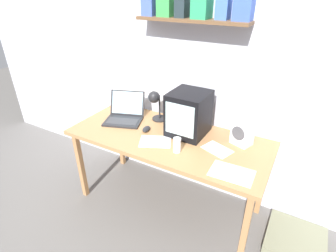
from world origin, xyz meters
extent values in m
plane|color=#64605C|center=(0.00, 0.00, 0.00)|extent=(12.00, 12.00, 0.00)
cube|color=silver|center=(0.00, 0.44, 1.30)|extent=(5.60, 0.06, 2.60)
cube|color=white|center=(-0.58, 0.40, 1.17)|extent=(0.68, 0.01, 0.58)
cube|color=brown|center=(0.03, 0.32, 1.65)|extent=(0.92, 0.18, 0.02)
cube|color=#435DB2|center=(-0.35, 0.34, 1.74)|extent=(0.11, 0.14, 0.16)
cube|color=green|center=(-0.20, 0.34, 1.78)|extent=(0.12, 0.13, 0.24)
cube|color=#202D32|center=(-0.05, 0.33, 1.75)|extent=(0.09, 0.14, 0.18)
cube|color=#2A955E|center=(0.11, 0.33, 1.75)|extent=(0.12, 0.15, 0.16)
cube|color=#4067B3|center=(0.27, 0.35, 1.76)|extent=(0.09, 0.11, 0.20)
cube|color=#3A59B2|center=(0.42, 0.34, 1.75)|extent=(0.13, 0.13, 0.17)
cube|color=#AF7B4B|center=(0.00, 0.00, 0.74)|extent=(1.70, 0.74, 0.03)
cube|color=#AF7B4B|center=(-0.79, -0.31, 0.36)|extent=(0.04, 0.05, 0.72)
cube|color=#AF7B4B|center=(0.79, -0.31, 0.36)|extent=(0.04, 0.05, 0.72)
cube|color=#AF7B4B|center=(-0.79, 0.31, 0.36)|extent=(0.04, 0.05, 0.72)
cube|color=#AF7B4B|center=(0.79, 0.31, 0.36)|extent=(0.04, 0.05, 0.72)
cube|color=black|center=(0.12, 0.14, 0.94)|extent=(0.31, 0.33, 0.37)
cube|color=silver|center=(0.12, -0.02, 0.95)|extent=(0.25, 0.01, 0.27)
cube|color=#232326|center=(-0.49, 0.02, 0.77)|extent=(0.39, 0.34, 0.02)
cube|color=#38383A|center=(-0.49, 0.01, 0.78)|extent=(0.31, 0.22, 0.00)
cube|color=#232326|center=(-0.55, 0.18, 0.88)|extent=(0.35, 0.20, 0.22)
cube|color=#A6D3F3|center=(-0.55, 0.18, 0.88)|extent=(0.31, 0.19, 0.20)
cylinder|color=#232326|center=(-0.23, 0.24, 0.76)|extent=(0.14, 0.14, 0.01)
cylinder|color=#232326|center=(-0.23, 0.24, 0.89)|extent=(0.02, 0.02, 0.23)
sphere|color=#232326|center=(-0.25, 0.18, 1.00)|extent=(0.11, 0.11, 0.11)
cylinder|color=white|center=(0.17, -0.17, 0.82)|extent=(0.06, 0.06, 0.12)
cylinder|color=yellow|center=(0.17, -0.17, 0.80)|extent=(0.05, 0.05, 0.09)
cube|color=white|center=(0.57, 0.19, 0.89)|extent=(0.18, 0.16, 0.26)
cylinder|color=#4C4C51|center=(0.55, 0.13, 0.88)|extent=(0.11, 0.04, 0.11)
ellipsoid|color=#232326|center=(-0.22, -0.01, 0.77)|extent=(0.08, 0.11, 0.03)
cube|color=white|center=(0.43, 0.01, 0.76)|extent=(0.26, 0.21, 0.00)
cube|color=white|center=(0.62, -0.22, 0.76)|extent=(0.30, 0.20, 0.00)
cube|color=white|center=(-0.05, -0.13, 0.76)|extent=(0.31, 0.28, 0.00)
cube|color=gray|center=(1.14, 0.09, 0.05)|extent=(0.45, 0.45, 0.09)
camera|label=1|loc=(0.93, -1.67, 1.89)|focal=28.00mm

